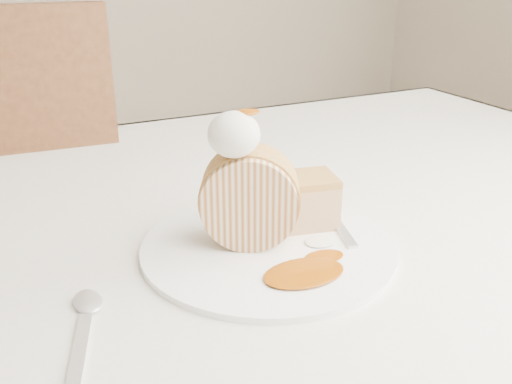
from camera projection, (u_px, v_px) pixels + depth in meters
name	position (u px, v px, depth m)	size (l,w,h in m)	color
table	(251.00, 260.00, 0.79)	(1.40, 0.90, 0.75)	silver
plate	(268.00, 247.00, 0.63)	(0.28, 0.28, 0.01)	white
roulade_slice	(249.00, 198.00, 0.62)	(0.10, 0.10, 0.06)	beige
cake_chunk	(308.00, 203.00, 0.67)	(0.06, 0.06, 0.05)	tan
whipped_cream	(234.00, 134.00, 0.58)	(0.05, 0.05, 0.05)	white
caramel_drizzle	(247.00, 106.00, 0.58)	(0.03, 0.02, 0.01)	#8C4005
caramel_pool	(304.00, 273.00, 0.57)	(0.09, 0.06, 0.00)	#8C4005
fork	(337.00, 224.00, 0.68)	(0.02, 0.17, 0.00)	silver
spoon	(78.00, 361.00, 0.46)	(0.02, 0.16, 0.00)	silver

